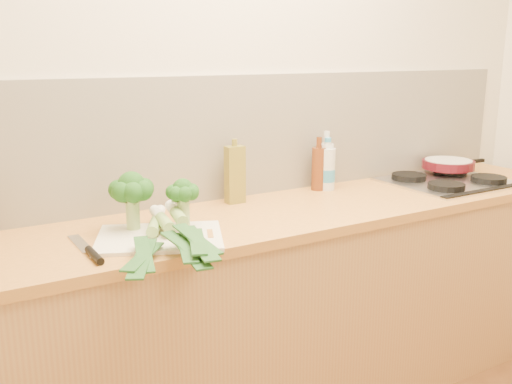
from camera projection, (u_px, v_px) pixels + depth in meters
room_shell at (241, 137)px, 2.52m from camera, size 3.50×3.50×3.50m
counter at (274, 311)px, 2.45m from camera, size 3.20×0.62×0.90m
gas_hob at (449, 180)px, 2.84m from camera, size 0.58×0.50×0.04m
chopping_board at (160, 238)px, 1.99m from camera, size 0.52×0.46×0.01m
broccoli_left at (132, 190)px, 2.03m from camera, size 0.16×0.16×0.21m
broccoli_right at (183, 194)px, 2.06m from camera, size 0.12×0.12×0.18m
leek_front at (153, 231)px, 1.96m from camera, size 0.36×0.65×0.04m
leek_mid at (171, 229)px, 1.93m from camera, size 0.16×0.66×0.04m
leek_back at (184, 223)px, 1.93m from camera, size 0.18×0.63×0.04m
chefs_knife at (91, 252)px, 1.83m from camera, size 0.04×0.34×0.03m
skillet at (449, 164)px, 3.00m from camera, size 0.39×0.27×0.05m
oil_tin at (235, 174)px, 2.44m from camera, size 0.08×0.05×0.28m
glass_bottle at (326, 165)px, 2.70m from camera, size 0.07×0.07×0.28m
amber_bottle at (318, 168)px, 2.68m from camera, size 0.06×0.06×0.25m
water_bottle at (327, 170)px, 2.69m from camera, size 0.08×0.08×0.23m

